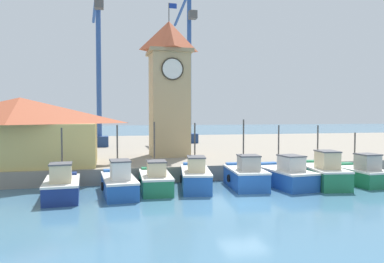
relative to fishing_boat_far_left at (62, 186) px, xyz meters
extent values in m
plane|color=teal|center=(9.79, -3.16, -0.72)|extent=(300.00, 300.00, 0.00)
cube|color=gray|center=(9.79, 23.56, -0.17)|extent=(120.00, 40.00, 1.10)
cube|color=navy|center=(0.00, 0.07, -0.23)|extent=(2.07, 4.34, 0.96)
cube|color=navy|center=(-0.10, 1.94, 0.37)|extent=(1.60, 0.68, 0.24)
cube|color=silver|center=(0.00, 0.07, 0.30)|extent=(2.13, 4.41, 0.12)
cube|color=beige|center=(0.04, -0.68, 0.85)|extent=(1.17, 1.33, 0.98)
cube|color=#4C4C51|center=(0.04, -0.68, 1.37)|extent=(1.26, 1.42, 0.08)
cylinder|color=#4C4742|center=(-0.03, 0.60, 1.84)|extent=(0.10, 0.10, 2.96)
torus|color=black|center=(-1.01, 0.23, -0.23)|extent=(0.15, 0.53, 0.52)
cube|color=#2356A8|center=(3.20, 0.51, -0.24)|extent=(2.09, 5.16, 0.96)
cube|color=#2356A8|center=(3.04, 2.78, 0.36)|extent=(1.52, 0.70, 0.24)
cube|color=silver|center=(3.20, 0.51, 0.29)|extent=(2.15, 5.23, 0.12)
cube|color=silver|center=(3.26, -0.37, 0.87)|extent=(1.15, 1.58, 1.03)
cube|color=#4C4C51|center=(3.26, -0.37, 1.42)|extent=(1.24, 1.67, 0.08)
cylinder|color=#4C4742|center=(3.16, 1.14, 1.89)|extent=(0.10, 0.10, 3.09)
torus|color=black|center=(2.23, 0.70, -0.24)|extent=(0.16, 0.53, 0.52)
cube|color=#237A4C|center=(5.48, 1.03, -0.23)|extent=(1.98, 4.69, 0.97)
cube|color=#237A4C|center=(5.57, 3.09, 0.38)|extent=(1.54, 0.67, 0.24)
cube|color=silver|center=(5.48, 1.03, 0.31)|extent=(2.04, 4.75, 0.12)
cube|color=beige|center=(5.45, 0.23, 0.78)|extent=(1.13, 1.43, 0.83)
cube|color=#4C4C51|center=(5.45, 0.23, 1.24)|extent=(1.21, 1.51, 0.08)
cylinder|color=#4C4742|center=(5.51, 1.61, 1.99)|extent=(0.10, 0.10, 3.24)
torus|color=black|center=(4.52, 1.31, -0.23)|extent=(0.14, 0.52, 0.52)
cube|color=#2356A8|center=(8.10, 1.14, -0.14)|extent=(2.55, 5.25, 1.15)
cube|color=#2356A8|center=(8.49, 3.37, 0.55)|extent=(1.53, 0.84, 0.24)
cube|color=silver|center=(8.10, 1.14, 0.48)|extent=(2.62, 5.32, 0.12)
cube|color=beige|center=(7.95, 0.28, 0.97)|extent=(1.27, 1.66, 0.86)
cube|color=#4C4C51|center=(7.95, 0.28, 1.44)|extent=(1.36, 1.76, 0.08)
cylinder|color=#4C4742|center=(8.21, 1.76, 2.04)|extent=(0.10, 0.10, 2.99)
torus|color=black|center=(7.23, 1.55, -0.14)|extent=(0.21, 0.53, 0.52)
cube|color=#2356A8|center=(11.41, 0.81, -0.14)|extent=(2.46, 4.52, 1.14)
cube|color=#2356A8|center=(11.61, 2.71, 0.55)|extent=(1.77, 0.78, 0.24)
cube|color=silver|center=(11.41, 0.81, 0.48)|extent=(2.53, 4.59, 0.12)
cube|color=#B2ADA3|center=(11.34, 0.05, 0.98)|extent=(1.34, 1.42, 0.89)
cube|color=#4C4C51|center=(11.34, 0.05, 1.46)|extent=(1.43, 1.51, 0.08)
cylinder|color=#4C4742|center=(11.47, 1.34, 2.14)|extent=(0.10, 0.10, 3.22)
torus|color=black|center=(10.35, 1.13, -0.14)|extent=(0.17, 0.53, 0.52)
cube|color=#2356A8|center=(14.06, 0.63, -0.18)|extent=(2.54, 5.26, 1.06)
cube|color=#2356A8|center=(13.82, 2.91, 0.47)|extent=(1.77, 0.78, 0.24)
cube|color=silver|center=(14.06, 0.63, 0.40)|extent=(2.60, 5.33, 0.12)
cube|color=beige|center=(14.15, -0.26, 0.92)|extent=(1.36, 1.64, 0.92)
cube|color=#4C4C51|center=(14.15, -0.26, 1.42)|extent=(1.45, 1.73, 0.08)
cylinder|color=#4C4742|center=(13.99, 1.26, 1.91)|extent=(0.10, 0.10, 2.90)
torus|color=black|center=(12.94, 0.77, -0.18)|extent=(0.17, 0.53, 0.52)
cube|color=#237A4C|center=(16.66, 0.27, -0.13)|extent=(2.63, 5.38, 1.18)
cube|color=#237A4C|center=(17.00, 2.58, 0.58)|extent=(1.68, 0.83, 0.24)
cube|color=silver|center=(16.66, 0.27, 0.51)|extent=(2.70, 5.45, 0.12)
cube|color=beige|center=(16.53, -0.62, 1.11)|extent=(1.35, 1.70, 1.08)
cube|color=#4C4C51|center=(16.53, -0.62, 1.69)|extent=(1.44, 1.79, 0.08)
cylinder|color=#4C4742|center=(16.75, 0.91, 1.96)|extent=(0.10, 0.10, 2.77)
torus|color=black|center=(15.68, 0.68, -0.13)|extent=(0.20, 0.53, 0.52)
cube|color=#237A4C|center=(19.57, 0.18, -0.22)|extent=(2.26, 4.34, 0.98)
cube|color=#237A4C|center=(19.47, 2.05, 0.39)|extent=(1.76, 0.69, 0.24)
cube|color=silver|center=(19.57, 0.18, 0.32)|extent=(2.32, 4.40, 0.12)
cube|color=#B2ADA3|center=(19.61, -0.56, 0.87)|extent=(1.29, 1.33, 0.99)
cube|color=#4C4C51|center=(19.61, -0.56, 1.41)|extent=(1.37, 1.42, 0.08)
cylinder|color=#4C4742|center=(19.54, 0.71, 1.60)|extent=(0.10, 0.10, 2.44)
torus|color=black|center=(18.46, 0.34, -0.22)|extent=(0.15, 0.53, 0.52)
cube|color=tan|center=(8.02, 10.76, 4.91)|extent=(3.27, 3.27, 9.05)
cube|color=#9C865F|center=(8.02, 10.76, 9.58)|extent=(3.77, 3.77, 0.30)
pyramid|color=#B25133|center=(8.02, 10.76, 11.03)|extent=(3.77, 3.77, 2.60)
cylinder|color=white|center=(8.02, 9.07, 7.93)|extent=(1.80, 0.12, 1.80)
torus|color=#332D23|center=(8.02, 9.03, 7.93)|extent=(1.92, 0.12, 1.92)
cylinder|color=#3F3F3F|center=(8.02, 10.76, 13.13)|extent=(0.08, 0.08, 1.60)
cube|color=navy|center=(8.37, 10.76, 13.68)|extent=(0.70, 0.04, 0.44)
cube|color=tan|center=(-3.51, 6.75, 1.91)|extent=(10.57, 5.79, 3.05)
pyramid|color=#B25133|center=(-3.51, 6.75, 4.37)|extent=(10.97, 6.19, 1.87)
cube|color=navy|center=(13.12, 25.34, 0.98)|extent=(2.00, 2.00, 1.20)
cylinder|color=#284C93|center=(13.12, 25.34, 10.54)|extent=(0.56, 0.56, 17.91)
cylinder|color=#284C93|center=(12.69, 28.10, 18.37)|extent=(1.23, 5.74, 3.44)
cube|color=#4C4C4C|center=(13.31, 24.13, 16.61)|extent=(1.00, 1.00, 1.00)
cube|color=navy|center=(1.78, 21.97, 0.98)|extent=(2.00, 2.00, 1.20)
cylinder|color=#284C93|center=(1.78, 21.97, 10.28)|extent=(0.56, 0.56, 17.38)
cylinder|color=#284C93|center=(1.41, 25.79, 17.86)|extent=(1.10, 7.80, 3.34)
cube|color=#4C4C4C|center=(1.90, 20.67, 16.21)|extent=(1.00, 1.00, 1.00)
camera|label=1|loc=(2.45, -22.23, 4.08)|focal=35.00mm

